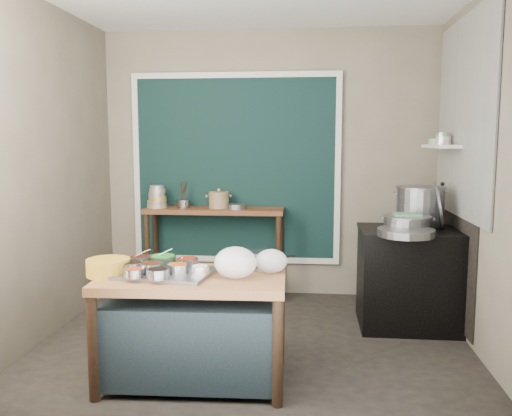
# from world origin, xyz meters

# --- Properties ---
(floor) EXTENTS (3.50, 3.00, 0.02)m
(floor) POSITION_xyz_m (0.00, 0.00, -0.01)
(floor) COLOR #2D2822
(floor) RESTS_ON ground
(back_wall) EXTENTS (3.50, 0.02, 2.80)m
(back_wall) POSITION_xyz_m (0.00, 1.51, 1.40)
(back_wall) COLOR #786E5D
(back_wall) RESTS_ON floor
(left_wall) EXTENTS (0.02, 3.00, 2.80)m
(left_wall) POSITION_xyz_m (-1.76, 0.00, 1.40)
(left_wall) COLOR #786E5D
(left_wall) RESTS_ON floor
(right_wall) EXTENTS (0.02, 3.00, 2.80)m
(right_wall) POSITION_xyz_m (1.76, 0.00, 1.40)
(right_wall) COLOR #786E5D
(right_wall) RESTS_ON floor
(curtain_panel) EXTENTS (2.10, 0.02, 1.90)m
(curtain_panel) POSITION_xyz_m (-0.35, 1.47, 1.35)
(curtain_panel) COLOR black
(curtain_panel) RESTS_ON back_wall
(curtain_frame) EXTENTS (2.22, 0.03, 2.02)m
(curtain_frame) POSITION_xyz_m (-0.35, 1.46, 1.35)
(curtain_frame) COLOR beige
(curtain_frame) RESTS_ON back_wall
(tile_panel) EXTENTS (0.02, 1.70, 1.70)m
(tile_panel) POSITION_xyz_m (1.74, 0.55, 1.85)
(tile_panel) COLOR #B2B2AA
(tile_panel) RESTS_ON right_wall
(soot_patch) EXTENTS (0.01, 1.30, 1.30)m
(soot_patch) POSITION_xyz_m (1.74, 0.65, 0.70)
(soot_patch) COLOR black
(soot_patch) RESTS_ON right_wall
(wall_shelf) EXTENTS (0.22, 0.70, 0.03)m
(wall_shelf) POSITION_xyz_m (1.63, 0.85, 1.60)
(wall_shelf) COLOR beige
(wall_shelf) RESTS_ON right_wall
(prep_table) EXTENTS (1.28, 0.77, 0.75)m
(prep_table) POSITION_xyz_m (-0.34, -0.75, 0.38)
(prep_table) COLOR brown
(prep_table) RESTS_ON floor
(back_counter) EXTENTS (1.45, 0.40, 0.95)m
(back_counter) POSITION_xyz_m (-0.55, 1.28, 0.47)
(back_counter) COLOR #5A2D19
(back_counter) RESTS_ON floor
(stove_block) EXTENTS (0.90, 0.68, 0.85)m
(stove_block) POSITION_xyz_m (1.35, 0.55, 0.42)
(stove_block) COLOR black
(stove_block) RESTS_ON floor
(stove_top) EXTENTS (0.92, 0.69, 0.03)m
(stove_top) POSITION_xyz_m (1.35, 0.55, 0.86)
(stove_top) COLOR black
(stove_top) RESTS_ON stove_block
(condiment_tray) EXTENTS (0.68, 0.53, 0.03)m
(condiment_tray) POSITION_xyz_m (-0.53, -0.76, 0.76)
(condiment_tray) COLOR gray
(condiment_tray) RESTS_ON prep_table
(condiment_bowls) EXTENTS (0.62, 0.50, 0.07)m
(condiment_bowls) POSITION_xyz_m (-0.57, -0.76, 0.81)
(condiment_bowls) COLOR silver
(condiment_bowls) RESTS_ON condiment_tray
(yellow_basin) EXTENTS (0.36, 0.36, 0.11)m
(yellow_basin) POSITION_xyz_m (-0.90, -0.81, 0.81)
(yellow_basin) COLOR gold
(yellow_basin) RESTS_ON prep_table
(saucepan) EXTENTS (0.30, 0.30, 0.13)m
(saucepan) POSITION_xyz_m (0.11, -0.52, 0.81)
(saucepan) COLOR gray
(saucepan) RESTS_ON prep_table
(plastic_bag_a) EXTENTS (0.29, 0.25, 0.21)m
(plastic_bag_a) POSITION_xyz_m (-0.04, -0.80, 0.86)
(plastic_bag_a) COLOR white
(plastic_bag_a) RESTS_ON prep_table
(plastic_bag_b) EXTENTS (0.26, 0.23, 0.16)m
(plastic_bag_b) POSITION_xyz_m (0.19, -0.62, 0.83)
(plastic_bag_b) COLOR white
(plastic_bag_b) RESTS_ON prep_table
(bowl_stack) EXTENTS (0.21, 0.21, 0.24)m
(bowl_stack) POSITION_xyz_m (-1.15, 1.25, 1.05)
(bowl_stack) COLOR tan
(bowl_stack) RESTS_ON back_counter
(utensil_cup) EXTENTS (0.17, 0.17, 0.08)m
(utensil_cup) POSITION_xyz_m (-0.88, 1.28, 0.99)
(utensil_cup) COLOR gray
(utensil_cup) RESTS_ON back_counter
(ceramic_crock) EXTENTS (0.27, 0.27, 0.15)m
(ceramic_crock) POSITION_xyz_m (-0.50, 1.29, 1.03)
(ceramic_crock) COLOR olive
(ceramic_crock) RESTS_ON back_counter
(wide_bowl) EXTENTS (0.26, 0.26, 0.05)m
(wide_bowl) POSITION_xyz_m (-0.31, 1.22, 0.98)
(wide_bowl) COLOR gray
(wide_bowl) RESTS_ON back_counter
(stock_pot) EXTENTS (0.53, 0.53, 0.36)m
(stock_pot) POSITION_xyz_m (1.44, 0.75, 1.06)
(stock_pot) COLOR gray
(stock_pot) RESTS_ON stove_top
(pot_lid) EXTENTS (0.17, 0.43, 0.41)m
(pot_lid) POSITION_xyz_m (1.58, 0.61, 1.08)
(pot_lid) COLOR gray
(pot_lid) RESTS_ON stove_top
(steamer) EXTENTS (0.46, 0.46, 0.14)m
(steamer) POSITION_xyz_m (1.27, 0.42, 0.95)
(steamer) COLOR gray
(steamer) RESTS_ON stove_top
(green_cloth) EXTENTS (0.23, 0.18, 0.02)m
(green_cloth) POSITION_xyz_m (1.27, 0.42, 1.02)
(green_cloth) COLOR #53946A
(green_cloth) RESTS_ON steamer
(shallow_pan) EXTENTS (0.49, 0.49, 0.06)m
(shallow_pan) POSITION_xyz_m (1.23, 0.18, 0.91)
(shallow_pan) COLOR gray
(shallow_pan) RESTS_ON stove_top
(shelf_bowl_stack) EXTENTS (0.14, 0.14, 0.11)m
(shelf_bowl_stack) POSITION_xyz_m (1.63, 0.81, 1.67)
(shelf_bowl_stack) COLOR silver
(shelf_bowl_stack) RESTS_ON wall_shelf
(shelf_bowl_green) EXTENTS (0.16, 0.16, 0.05)m
(shelf_bowl_green) POSITION_xyz_m (1.63, 1.05, 1.64)
(shelf_bowl_green) COLOR gray
(shelf_bowl_green) RESTS_ON wall_shelf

